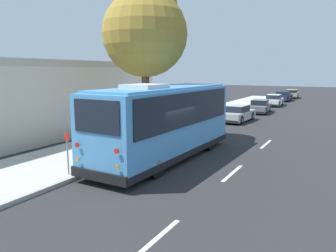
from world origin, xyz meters
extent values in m
plane|color=#28282B|center=(0.00, 0.00, 0.00)|extent=(160.00, 160.00, 0.00)
cube|color=#B2AFA8|center=(0.00, 4.10, 0.07)|extent=(80.00, 4.49, 0.15)
cube|color=#9D9A94|center=(0.00, 1.79, 0.07)|extent=(80.00, 0.14, 0.15)
cube|color=#4C93D1|center=(0.83, 0.28, 1.76)|extent=(9.02, 2.72, 2.98)
cube|color=black|center=(0.83, 0.28, 0.41)|extent=(9.07, 2.77, 0.28)
cube|color=black|center=(0.83, 0.28, 2.42)|extent=(8.29, 2.79, 1.43)
cube|color=black|center=(5.33, 0.16, 2.42)|extent=(0.09, 2.17, 1.50)
cube|color=black|center=(-3.67, 0.40, 2.52)|extent=(0.08, 1.99, 1.14)
cube|color=black|center=(5.33, 0.16, 3.11)|extent=(0.09, 1.79, 0.22)
cube|color=#4C93D1|center=(0.83, 0.28, 3.29)|extent=(8.47, 2.47, 0.10)
cube|color=silver|center=(-0.77, 0.33, 3.41)|extent=(1.68, 1.45, 0.20)
cube|color=black|center=(5.36, 0.16, 0.45)|extent=(0.17, 2.51, 0.36)
cube|color=black|center=(-3.69, 0.40, 0.45)|extent=(0.17, 2.51, 0.36)
cylinder|color=red|center=(-3.71, 1.30, 1.46)|extent=(0.03, 0.18, 0.18)
cylinder|color=orange|center=(-3.71, 1.30, 0.92)|extent=(0.03, 0.14, 0.14)
cylinder|color=red|center=(-3.76, -0.49, 1.46)|extent=(0.03, 0.18, 0.18)
cylinder|color=orange|center=(-3.76, -0.49, 0.92)|extent=(0.03, 0.14, 0.14)
cube|color=white|center=(5.42, 0.99, 0.62)|extent=(0.05, 0.32, 0.18)
cube|color=white|center=(5.38, -0.67, 0.62)|extent=(0.05, 0.32, 0.18)
cube|color=black|center=(5.07, 1.57, 2.70)|extent=(0.06, 0.10, 0.24)
cylinder|color=black|center=(3.51, 1.30, 0.49)|extent=(0.99, 0.33, 0.98)
cylinder|color=slate|center=(3.51, 1.30, 0.49)|extent=(0.45, 0.33, 0.44)
cylinder|color=black|center=(3.45, -0.88, 0.49)|extent=(0.99, 0.33, 0.98)
cylinder|color=slate|center=(3.45, -0.88, 0.49)|extent=(0.45, 0.33, 0.44)
cylinder|color=black|center=(-1.65, 1.44, 0.49)|extent=(0.99, 0.33, 0.98)
cylinder|color=slate|center=(-1.65, 1.44, 0.49)|extent=(0.45, 0.33, 0.44)
cylinder|color=black|center=(-1.71, -0.74, 0.49)|extent=(0.99, 0.33, 0.98)
cylinder|color=slate|center=(-1.71, -0.74, 0.49)|extent=(0.45, 0.33, 0.44)
cube|color=#A8AAAF|center=(13.64, 0.76, 0.49)|extent=(4.36, 1.86, 0.65)
cube|color=black|center=(13.53, 0.77, 1.06)|extent=(2.09, 1.53, 0.48)
cube|color=#A8AAAF|center=(13.53, 0.77, 1.30)|extent=(2.01, 1.49, 0.05)
cube|color=black|center=(15.81, 0.66, 0.27)|extent=(0.16, 1.61, 0.20)
cube|color=black|center=(11.48, 0.86, 0.27)|extent=(0.16, 1.61, 0.20)
cylinder|color=black|center=(15.03, 1.45, 0.33)|extent=(0.68, 0.23, 0.67)
cylinder|color=slate|center=(15.03, 1.45, 0.33)|extent=(0.31, 0.23, 0.30)
cylinder|color=black|center=(14.96, -0.05, 0.33)|extent=(0.68, 0.23, 0.67)
cylinder|color=slate|center=(14.96, -0.05, 0.33)|extent=(0.31, 0.23, 0.30)
cylinder|color=black|center=(12.33, 1.58, 0.33)|extent=(0.68, 0.23, 0.67)
cylinder|color=slate|center=(12.33, 1.58, 0.33)|extent=(0.31, 0.23, 0.30)
cylinder|color=black|center=(12.26, 0.07, 0.33)|extent=(0.68, 0.23, 0.67)
cylinder|color=slate|center=(12.26, 0.07, 0.33)|extent=(0.31, 0.23, 0.30)
cube|color=slate|center=(20.14, 0.54, 0.48)|extent=(4.43, 1.97, 0.63)
cube|color=black|center=(20.02, 0.53, 1.03)|extent=(2.15, 1.57, 0.48)
cube|color=slate|center=(20.02, 0.53, 1.27)|extent=(2.06, 1.53, 0.05)
cube|color=black|center=(22.31, 0.71, 0.26)|extent=(0.20, 1.59, 0.20)
cube|color=black|center=(17.97, 0.36, 0.26)|extent=(0.20, 1.59, 0.20)
cylinder|color=black|center=(21.44, 1.38, 0.32)|extent=(0.66, 0.25, 0.64)
cylinder|color=slate|center=(21.44, 1.38, 0.32)|extent=(0.31, 0.24, 0.29)
cylinder|color=black|center=(21.55, -0.09, 0.32)|extent=(0.66, 0.25, 0.64)
cylinder|color=slate|center=(21.55, -0.09, 0.32)|extent=(0.31, 0.24, 0.29)
cylinder|color=black|center=(18.72, 1.17, 0.32)|extent=(0.66, 0.25, 0.64)
cylinder|color=slate|center=(18.72, 1.17, 0.32)|extent=(0.31, 0.24, 0.29)
cylinder|color=black|center=(18.84, -0.31, 0.32)|extent=(0.66, 0.25, 0.64)
cylinder|color=slate|center=(18.84, -0.31, 0.32)|extent=(0.31, 0.24, 0.29)
cube|color=silver|center=(27.34, 0.62, 0.49)|extent=(4.10, 1.76, 0.65)
cube|color=black|center=(27.23, 0.62, 1.06)|extent=(1.96, 1.48, 0.48)
cube|color=silver|center=(27.23, 0.62, 1.30)|extent=(1.88, 1.44, 0.05)
cube|color=black|center=(29.39, 0.67, 0.27)|extent=(0.12, 1.61, 0.20)
cube|color=black|center=(25.29, 0.57, 0.27)|extent=(0.12, 1.61, 0.20)
cylinder|color=black|center=(28.60, 1.41, 0.34)|extent=(0.68, 0.22, 0.67)
cylinder|color=slate|center=(28.60, 1.41, 0.34)|extent=(0.31, 0.23, 0.30)
cylinder|color=black|center=(28.64, -0.10, 0.34)|extent=(0.68, 0.22, 0.67)
cylinder|color=slate|center=(28.64, -0.10, 0.34)|extent=(0.31, 0.23, 0.30)
cylinder|color=black|center=(26.04, 1.34, 0.34)|extent=(0.68, 0.22, 0.67)
cylinder|color=slate|center=(26.04, 1.34, 0.34)|extent=(0.31, 0.23, 0.30)
cylinder|color=black|center=(26.07, -0.16, 0.34)|extent=(0.68, 0.22, 0.67)
cylinder|color=slate|center=(26.07, -0.16, 0.34)|extent=(0.31, 0.23, 0.30)
cube|color=#19234C|center=(34.48, 0.77, 0.49)|extent=(4.46, 1.87, 0.65)
cube|color=black|center=(34.36, 0.78, 1.06)|extent=(2.14, 1.54, 0.48)
cube|color=#19234C|center=(34.36, 0.78, 1.30)|extent=(2.06, 1.51, 0.05)
cube|color=black|center=(36.70, 0.69, 0.27)|extent=(0.15, 1.64, 0.20)
cube|color=black|center=(32.25, 0.86, 0.27)|extent=(0.15, 1.64, 0.20)
cylinder|color=black|center=(35.89, 1.49, 0.33)|extent=(0.67, 0.23, 0.67)
cylinder|color=slate|center=(35.89, 1.49, 0.33)|extent=(0.31, 0.23, 0.30)
cylinder|color=black|center=(35.83, -0.05, 0.33)|extent=(0.67, 0.23, 0.67)
cylinder|color=slate|center=(35.83, -0.05, 0.33)|extent=(0.31, 0.23, 0.30)
cylinder|color=black|center=(33.12, 1.60, 0.33)|extent=(0.67, 0.23, 0.67)
cylinder|color=slate|center=(33.12, 1.60, 0.33)|extent=(0.31, 0.23, 0.30)
cylinder|color=black|center=(33.06, 0.06, 0.33)|extent=(0.67, 0.23, 0.67)
cylinder|color=slate|center=(33.06, 0.06, 0.33)|extent=(0.31, 0.23, 0.30)
cube|color=tan|center=(40.21, 0.56, 0.46)|extent=(4.57, 2.06, 0.61)
cube|color=black|center=(40.09, 0.55, 1.01)|extent=(2.22, 1.65, 0.48)
cube|color=tan|center=(40.09, 0.55, 1.25)|extent=(2.13, 1.61, 0.05)
cube|color=black|center=(42.45, 0.73, 0.25)|extent=(0.21, 1.68, 0.20)
cube|color=black|center=(37.96, 0.39, 0.25)|extent=(0.21, 1.68, 0.20)
cylinder|color=black|center=(41.55, 1.45, 0.31)|extent=(0.63, 0.25, 0.62)
cylinder|color=slate|center=(41.55, 1.45, 0.31)|extent=(0.29, 0.24, 0.28)
cylinder|color=black|center=(41.67, -0.13, 0.31)|extent=(0.63, 0.25, 0.62)
cylinder|color=slate|center=(41.67, -0.13, 0.31)|extent=(0.29, 0.24, 0.28)
cylinder|color=black|center=(38.75, 1.24, 0.31)|extent=(0.63, 0.25, 0.62)
cylinder|color=slate|center=(38.75, 1.24, 0.31)|extent=(0.29, 0.24, 0.28)
cylinder|color=black|center=(38.86, -0.34, 0.31)|extent=(0.63, 0.25, 0.62)
cylinder|color=slate|center=(38.86, -0.34, 0.31)|extent=(0.29, 0.24, 0.28)
cylinder|color=brown|center=(3.73, 3.18, 2.27)|extent=(0.43, 0.43, 4.25)
sphere|color=olive|center=(3.73, 3.18, 6.06)|extent=(4.73, 4.73, 4.73)
sphere|color=#A58431|center=(4.32, 3.18, 7.59)|extent=(3.08, 3.08, 3.08)
cylinder|color=gray|center=(-3.34, 2.16, 0.80)|extent=(0.06, 0.06, 1.31)
cube|color=red|center=(-3.34, 2.16, 1.60)|extent=(0.02, 0.22, 0.28)
cylinder|color=gray|center=(-1.70, 2.16, 0.80)|extent=(0.06, 0.06, 1.30)
cube|color=#B1A99C|center=(-1.24, 7.44, 4.47)|extent=(24.81, 0.30, 0.40)
cube|color=silver|center=(-5.74, -3.14, 0.00)|extent=(2.40, 0.14, 0.01)
cube|color=silver|center=(0.26, -3.14, 0.00)|extent=(2.40, 0.14, 0.01)
cube|color=silver|center=(6.26, -3.14, 0.00)|extent=(2.40, 0.14, 0.01)
camera|label=1|loc=(-12.02, -6.97, 4.05)|focal=35.00mm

